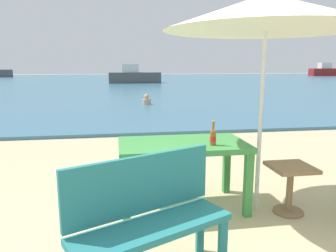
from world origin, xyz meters
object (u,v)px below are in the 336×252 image
object	(u,v)px
picnic_table_green	(183,152)
boat_fishing_trawler	(134,76)
beer_bottle_amber	(213,137)
patio_umbrella	(266,13)
side_table_wood	(290,182)
bench_teal_center	(148,213)
boat_sailboat	(327,71)
swimmer_person	(147,100)

from	to	relation	value
picnic_table_green	boat_fishing_trawler	bearing A→B (deg)	87.98
beer_bottle_amber	patio_umbrella	bearing A→B (deg)	-0.92
boat_fishing_trawler	side_table_wood	bearing A→B (deg)	-89.45
beer_bottle_amber	bench_teal_center	distance (m)	1.34
beer_bottle_amber	boat_sailboat	distance (m)	50.32
beer_bottle_amber	patio_umbrella	size ratio (longest dim) A/B	0.12
boat_fishing_trawler	boat_sailboat	xyz separation A→B (m)	(29.20, 15.41, 0.10)
patio_umbrella	bench_teal_center	world-z (taller)	patio_umbrella
bench_teal_center	boat_sailboat	world-z (taller)	boat_sailboat
patio_umbrella	side_table_wood	bearing A→B (deg)	-25.58
boat_fishing_trawler	boat_sailboat	bearing A→B (deg)	27.82
swimmer_person	boat_fishing_trawler	size ratio (longest dim) A/B	0.09
swimmer_person	side_table_wood	bearing A→B (deg)	-86.16
beer_bottle_amber	side_table_wood	world-z (taller)	beer_bottle_amber
picnic_table_green	boat_fishing_trawler	distance (m)	24.99
patio_umbrella	boat_fishing_trawler	bearing A→B (deg)	89.84
swimmer_person	boat_sailboat	distance (m)	42.95
picnic_table_green	side_table_wood	size ratio (longest dim) A/B	2.59
beer_bottle_amber	bench_teal_center	world-z (taller)	beer_bottle_amber
side_table_wood	boat_fishing_trawler	bearing A→B (deg)	90.55
boat_sailboat	beer_bottle_amber	bearing A→B (deg)	-126.29
side_table_wood	boat_sailboat	bearing A→B (deg)	54.58
picnic_table_green	patio_umbrella	distance (m)	1.69
swimmer_person	beer_bottle_amber	bearing A→B (deg)	-91.12
boat_fishing_trawler	picnic_table_green	bearing A→B (deg)	-92.02
patio_umbrella	side_table_wood	xyz separation A→B (m)	(0.31, -0.15, -1.76)
boat_sailboat	side_table_wood	bearing A→B (deg)	-125.42
picnic_table_green	boat_sailboat	bearing A→B (deg)	53.32
patio_umbrella	bench_teal_center	bearing A→B (deg)	-142.06
picnic_table_green	boat_sailboat	size ratio (longest dim) A/B	0.27
picnic_table_green	swimmer_person	world-z (taller)	picnic_table_green
picnic_table_green	bench_teal_center	bearing A→B (deg)	-112.58
swimmer_person	boat_sailboat	size ratio (longest dim) A/B	0.08
side_table_wood	beer_bottle_amber	bearing A→B (deg)	169.33
side_table_wood	bench_teal_center	distance (m)	1.86
bench_teal_center	boat_sailboat	bearing A→B (deg)	53.68
picnic_table_green	beer_bottle_amber	bearing A→B (deg)	-32.01
swimmer_person	boat_sailboat	world-z (taller)	boat_sailboat
picnic_table_green	swimmer_person	distance (m)	9.29
beer_bottle_amber	side_table_wood	size ratio (longest dim) A/B	0.49
beer_bottle_amber	boat_sailboat	world-z (taller)	boat_sailboat
patio_umbrella	beer_bottle_amber	bearing A→B (deg)	179.08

